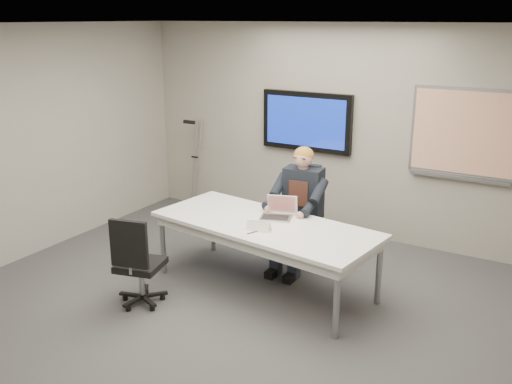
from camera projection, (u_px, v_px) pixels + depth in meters
The scene contains 13 objects.
floor at pixel (217, 327), 5.50m from camera, with size 6.00×6.00×0.02m, color #3D3D3F.
ceiling at pixel (210, 25), 4.67m from camera, with size 6.00×6.00×0.02m, color silver.
wall_back at pixel (342, 132), 7.56m from camera, with size 6.00×0.02×2.80m, color gray.
conference_table at pixel (265, 230), 6.11m from camera, with size 2.57×1.33×0.76m.
tv_display at pixel (306, 122), 7.73m from camera, with size 1.30×0.09×0.80m.
whiteboard at pixel (464, 134), 6.74m from camera, with size 1.25×0.08×1.10m.
office_chair_far at pixel (304, 238), 6.92m from camera, with size 0.56×0.56×0.94m.
office_chair_near at pixel (139, 278), 5.83m from camera, with size 0.57×0.57×0.98m.
seated_person at pixel (296, 222), 6.62m from camera, with size 0.47×0.80×1.44m.
crutch at pixel (196, 163), 8.68m from camera, with size 0.19×0.35×1.44m, color #97999E, non-canonical shape.
laptop at pixel (279, 212), 6.24m from camera, with size 0.39×0.41×0.24m.
name_tent at pixel (259, 226), 5.85m from camera, with size 0.25×0.07×0.10m, color white, non-canonical shape.
pen at pixel (252, 232), 5.79m from camera, with size 0.01×0.01×0.13m, color black.
Camera 1 is at (2.80, -4.01, 2.87)m, focal length 40.00 mm.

